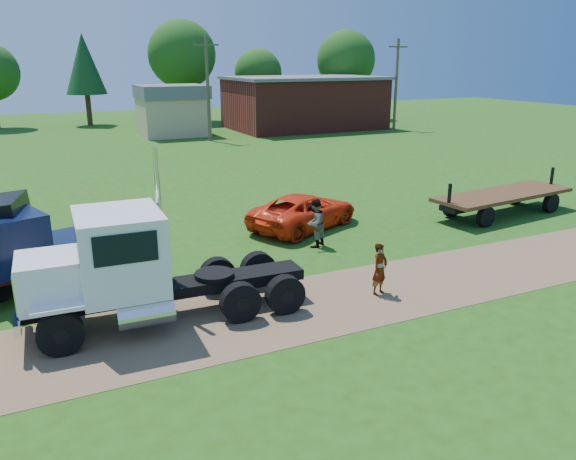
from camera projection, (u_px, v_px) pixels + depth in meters
name	position (u px, v px, depth m)	size (l,w,h in m)	color
ground	(369.00, 293.00, 17.68)	(140.00, 140.00, 0.00)	#274910
dirt_track	(369.00, 293.00, 17.68)	(120.00, 4.20, 0.01)	brown
white_semi_tractor	(126.00, 269.00, 15.18)	(7.99, 2.98, 4.79)	black
navy_truck	(31.00, 250.00, 17.51)	(6.19, 3.77, 2.64)	maroon
orange_pickup	(304.00, 211.00, 24.30)	(2.49, 5.39, 1.50)	red
flatbed_trailer	(503.00, 198.00, 26.35)	(7.62, 3.02, 1.90)	#3D2713
spectator_a	(380.00, 269.00, 17.39)	(0.60, 0.40, 1.65)	#999999
spectator_b	(315.00, 223.00, 21.79)	(0.92, 0.72, 1.90)	#999999
brick_building	(304.00, 102.00, 58.83)	(15.40, 10.40, 5.30)	maroon
tan_shed	(172.00, 110.00, 53.16)	(6.20, 5.40, 4.70)	tan
utility_poles	(208.00, 87.00, 48.99)	(42.20, 0.28, 9.00)	#443726
tree_row	(172.00, 63.00, 62.18)	(56.60, 12.53, 11.36)	#322114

